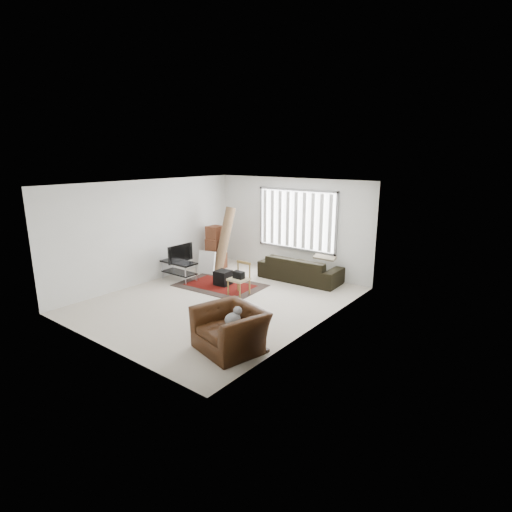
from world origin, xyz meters
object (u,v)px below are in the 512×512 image
(tv_stand, at_px, (179,267))
(moving_boxes, at_px, (216,249))
(sofa, at_px, (300,265))
(armchair, at_px, (230,327))
(side_chair, at_px, (239,277))

(tv_stand, height_order, moving_boxes, moving_boxes)
(tv_stand, xyz_separation_m, sofa, (2.62, 1.98, 0.06))
(tv_stand, relative_size, armchair, 0.76)
(sofa, bearing_deg, tv_stand, 34.72)
(sofa, distance_m, armchair, 4.30)
(moving_boxes, relative_size, sofa, 0.57)
(sofa, distance_m, side_chair, 1.99)
(tv_stand, relative_size, side_chair, 1.27)
(tv_stand, relative_size, sofa, 0.46)
(sofa, height_order, side_chair, sofa)
(sofa, relative_size, side_chair, 2.75)
(armchair, bearing_deg, side_chair, 141.21)
(sofa, relative_size, armchair, 1.64)
(tv_stand, distance_m, armchair, 4.33)
(tv_stand, bearing_deg, moving_boxes, 91.49)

